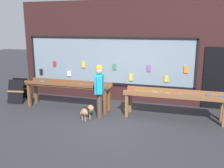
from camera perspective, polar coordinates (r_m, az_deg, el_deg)
ground_plane at (r=7.40m, az=-0.50°, el=-8.82°), size 40.00×40.00×0.00m
shopfront_facade at (r=9.23m, az=3.79°, el=7.17°), size 8.57×0.29×3.70m
display_table_left at (r=8.56m, az=-10.10°, el=-0.60°), size 2.99×0.57×0.94m
display_table_right at (r=7.71m, az=13.98°, el=-2.80°), size 2.99×0.65×0.86m
person_browsing at (r=7.55m, az=-2.91°, el=-0.79°), size 0.30×0.64×1.64m
small_dog at (r=7.59m, az=-5.71°, el=-6.11°), size 0.36×0.52×0.42m
sandwich_board_sign at (r=9.98m, az=-20.47°, el=-1.25°), size 0.70×0.87×0.84m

